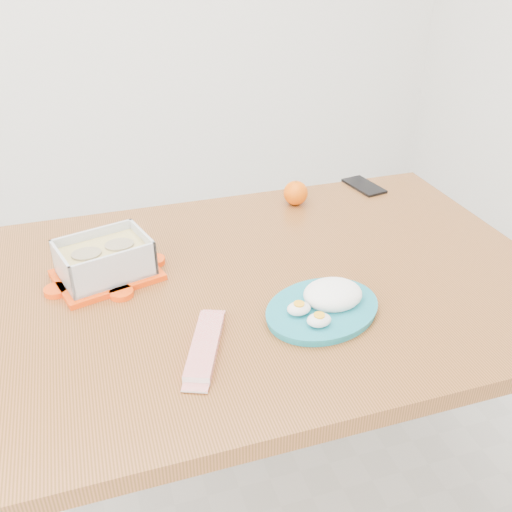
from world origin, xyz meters
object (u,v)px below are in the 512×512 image
object	(u,v)px
orange_fruit	(296,193)
smartphone	(364,186)
rice_plate	(326,302)
food_container	(105,260)
dining_table	(256,309)

from	to	relation	value
orange_fruit	smartphone	world-z (taller)	orange_fruit
orange_fruit	rice_plate	bearing A→B (deg)	-104.08
food_container	smartphone	distance (m)	0.84
orange_fruit	smartphone	distance (m)	0.25
smartphone	food_container	bearing A→B (deg)	-170.60
dining_table	smartphone	bearing A→B (deg)	39.71
food_container	smartphone	world-z (taller)	food_container
orange_fruit	food_container	bearing A→B (deg)	-156.77
orange_fruit	rice_plate	size ratio (longest dim) A/B	0.21
food_container	rice_plate	distance (m)	0.50
food_container	rice_plate	xyz separation A→B (m)	(0.42, -0.27, -0.02)
food_container	dining_table	bearing A→B (deg)	-33.92
orange_fruit	rice_plate	xyz separation A→B (m)	(-0.13, -0.51, -0.01)
dining_table	rice_plate	bearing A→B (deg)	-58.43
dining_table	smartphone	xyz separation A→B (m)	(0.47, 0.39, 0.09)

